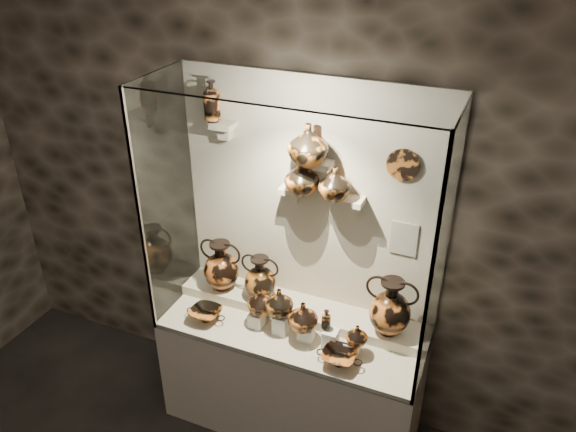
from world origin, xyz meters
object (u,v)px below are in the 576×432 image
object	(u,v)px
kylix_right	(339,357)
lekythos_tall	(212,99)
amphora_right	(391,307)
lekythos_small	(326,318)
amphora_left	(221,265)
jug_e	(357,335)
jug_a	(260,302)
kylix_left	(206,314)
jug_c	(303,316)
ovoid_vase_a	(302,177)
ovoid_vase_b	(308,144)
amphora_mid	(260,278)
jug_b	(279,302)
ovoid_vase_c	(335,183)

from	to	relation	value
kylix_right	lekythos_tall	world-z (taller)	lekythos_tall
kylix_right	amphora_right	bearing A→B (deg)	69.51
lekythos_small	amphora_left	bearing A→B (deg)	153.82
jug_e	lekythos_small	bearing A→B (deg)	-172.78
amphora_left	kylix_right	world-z (taller)	amphora_left
jug_a	kylix_left	distance (m)	0.39
jug_a	lekythos_tall	size ratio (longest dim) A/B	0.62
jug_a	lekythos_tall	xyz separation A→B (m)	(-0.41, 0.27, 1.19)
amphora_right	jug_c	bearing A→B (deg)	-141.55
amphora_left	ovoid_vase_a	size ratio (longest dim) A/B	1.67
kylix_right	ovoid_vase_b	world-z (taller)	ovoid_vase_b
amphora_left	amphora_right	world-z (taller)	amphora_right
jug_a	jug_c	bearing A→B (deg)	5.40
amphora_left	kylix_left	distance (m)	0.34
amphora_mid	jug_a	size ratio (longest dim) A/B	1.84
jug_a	ovoid_vase_b	world-z (taller)	ovoid_vase_b
jug_b	lekythos_tall	distance (m)	1.30
kylix_right	lekythos_tall	distance (m)	1.70
lekythos_tall	ovoid_vase_c	world-z (taller)	lekythos_tall
jug_a	lekythos_tall	bearing A→B (deg)	158.13
amphora_mid	lekythos_small	size ratio (longest dim) A/B	2.03
jug_e	ovoid_vase_a	xyz separation A→B (m)	(-0.46, 0.24, 0.85)
jug_b	kylix_left	xyz separation A→B (m)	(-0.48, -0.10, -0.17)
jug_e	lekythos_tall	size ratio (longest dim) A/B	0.49
jug_e	lekythos_tall	xyz separation A→B (m)	(-1.06, 0.29, 1.23)
jug_b	kylix_right	world-z (taller)	jug_b
amphora_left	lekythos_small	bearing A→B (deg)	1.40
kylix_right	ovoid_vase_b	distance (m)	1.26
jug_b	kylix_right	bearing A→B (deg)	-36.04
amphora_mid	ovoid_vase_a	xyz separation A→B (m)	(0.27, 0.04, 0.77)
jug_e	kylix_right	size ratio (longest dim) A/B	0.51
lekythos_small	kylix_left	xyz separation A→B (m)	(-0.80, -0.09, -0.15)
kylix_left	ovoid_vase_a	world-z (taller)	ovoid_vase_a
jug_e	kylix_right	world-z (taller)	jug_e
amphora_right	kylix_right	bearing A→B (deg)	-107.99
kylix_right	jug_b	bearing A→B (deg)	175.86
amphora_left	amphora_mid	bearing A→B (deg)	14.17
jug_c	ovoid_vase_b	xyz separation A→B (m)	(-0.08, 0.24, 1.02)
amphora_mid	lekythos_tall	size ratio (longest dim) A/B	1.15
jug_e	ovoid_vase_a	size ratio (longest dim) A/B	0.63
kylix_left	kylix_right	xyz separation A→B (m)	(0.93, -0.05, 0.00)
amphora_left	lekythos_small	xyz separation A→B (m)	(0.82, -0.19, -0.05)
jug_c	jug_e	world-z (taller)	jug_c
lekythos_tall	ovoid_vase_a	world-z (taller)	lekythos_tall
jug_a	kylix_right	distance (m)	0.61
amphora_left	jug_a	world-z (taller)	amphora_left
lekythos_tall	ovoid_vase_b	bearing A→B (deg)	-10.99
jug_e	ovoid_vase_b	size ratio (longest dim) A/B	0.56
amphora_mid	lekythos_tall	distance (m)	1.20
amphora_mid	jug_c	bearing A→B (deg)	-52.64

